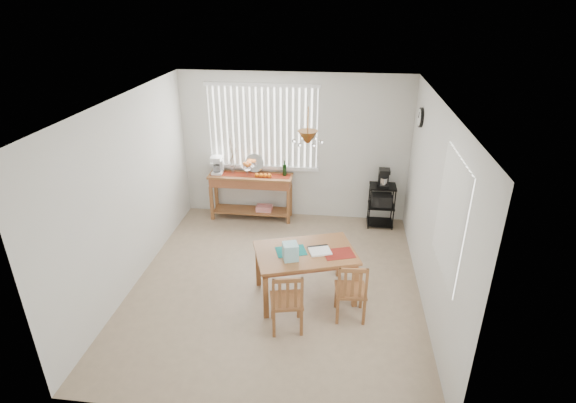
# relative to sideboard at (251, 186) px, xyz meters

# --- Properties ---
(ground) EXTENTS (4.00, 4.50, 0.01)m
(ground) POSITION_rel_sideboard_xyz_m (0.74, -2.02, -0.63)
(ground) COLOR tan
(room_shell) EXTENTS (4.20, 4.70, 2.70)m
(room_shell) POSITION_rel_sideboard_xyz_m (0.75, -2.01, 1.06)
(room_shell) COLOR silver
(room_shell) RESTS_ON ground
(sideboard) EXTENTS (1.49, 0.42, 0.84)m
(sideboard) POSITION_rel_sideboard_xyz_m (0.00, 0.00, 0.00)
(sideboard) COLOR brown
(sideboard) RESTS_ON ground
(sideboard_items) EXTENTS (1.41, 0.35, 0.64)m
(sideboard_items) POSITION_rel_sideboard_xyz_m (-0.24, 0.01, 0.34)
(sideboard_items) COLOR maroon
(sideboard_items) RESTS_ON sideboard
(wire_cart) EXTENTS (0.45, 0.36, 0.76)m
(wire_cart) POSITION_rel_sideboard_xyz_m (2.31, -0.02, -0.17)
(wire_cart) COLOR black
(wire_cart) RESTS_ON ground
(cart_items) EXTENTS (0.18, 0.22, 0.31)m
(cart_items) POSITION_rel_sideboard_xyz_m (2.31, -0.01, 0.28)
(cart_items) COLOR black
(cart_items) RESTS_ON wire_cart
(dining_table) EXTENTS (1.48, 1.19, 0.69)m
(dining_table) POSITION_rel_sideboard_xyz_m (1.17, -2.22, -0.02)
(dining_table) COLOR brown
(dining_table) RESTS_ON ground
(table_items) EXTENTS (1.08, 0.51, 0.22)m
(table_items) POSITION_rel_sideboard_xyz_m (1.08, -2.36, 0.14)
(table_items) COLOR #157774
(table_items) RESTS_ON dining_table
(chair_left) EXTENTS (0.46, 0.46, 0.84)m
(chair_left) POSITION_rel_sideboard_xyz_m (1.01, -2.93, -0.22)
(chair_left) COLOR brown
(chair_left) RESTS_ON ground
(chair_right) EXTENTS (0.41, 0.41, 0.83)m
(chair_right) POSITION_rel_sideboard_xyz_m (1.77, -2.62, -0.22)
(chair_right) COLOR brown
(chair_right) RESTS_ON ground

